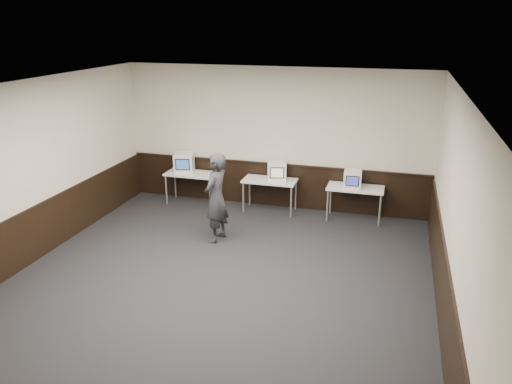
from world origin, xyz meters
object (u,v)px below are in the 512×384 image
emac_center (277,171)px  person (216,198)px  desk_right (355,190)px  desk_left (192,176)px  desk_center (270,183)px  emac_right (353,179)px  emac_left (184,163)px

emac_center → person: person is taller
desk_right → person: 3.10m
desk_left → desk_center: 1.90m
desk_left → desk_center: (1.90, 0.00, 0.00)m
desk_left → emac_center: emac_center is taller
desk_right → emac_right: 0.27m
emac_right → emac_center: bearing=173.8°
desk_left → emac_right: bearing=-0.6°
desk_right → emac_right: size_ratio=2.86×
emac_left → desk_right: bearing=-15.1°
desk_left → emac_left: bearing=168.0°
desk_right → emac_center: (-1.75, 0.04, 0.28)m
desk_right → emac_left: 4.00m
desk_right → emac_center: bearing=178.6°
desk_center → person: bearing=-108.6°
emac_center → person: bearing=-126.5°
desk_center → desk_right: size_ratio=1.00×
desk_left → desk_center: bearing=0.0°
emac_right → person: 3.02m
emac_left → person: size_ratio=0.32×
person → emac_center: bearing=166.4°
emac_left → person: person is taller
desk_center → desk_right: same height
desk_center → person: (-0.61, -1.81, 0.21)m
emac_left → person: 2.37m
person → emac_right: bearing=134.6°
desk_center → person: size_ratio=0.68×
desk_left → desk_right: bearing=0.0°
emac_right → person: size_ratio=0.24×
desk_center → emac_right: 1.85m
desk_center → person: 1.92m
desk_center → emac_left: (-2.09, 0.04, 0.29)m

